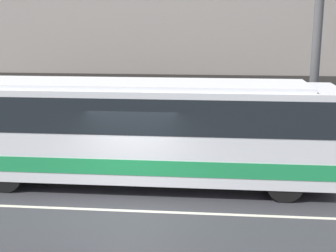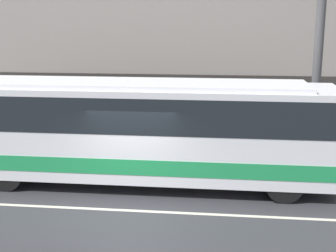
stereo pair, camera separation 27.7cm
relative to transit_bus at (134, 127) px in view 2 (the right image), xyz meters
name	(u,v)px [view 2 (the right image)]	position (x,y,z in m)	size (l,w,h in m)	color
ground_plane	(126,210)	(0.18, -2.20, -1.77)	(60.00, 60.00, 0.00)	#333338
sidewalk	(155,151)	(0.18, 3.36, -1.70)	(60.00, 3.12, 0.14)	gray
lane_stripe	(126,210)	(0.18, -2.20, -1.77)	(54.00, 0.14, 0.01)	beige
transit_bus	(134,127)	(0.00, 0.00, 0.00)	(12.04, 2.59, 3.15)	silver
utility_pole_near	(319,39)	(5.78, 2.59, 2.55)	(0.30, 0.30, 8.37)	#4C4C4F
pedestrian_waiting	(49,130)	(-3.72, 2.67, -0.85)	(0.36, 0.36, 1.68)	maroon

